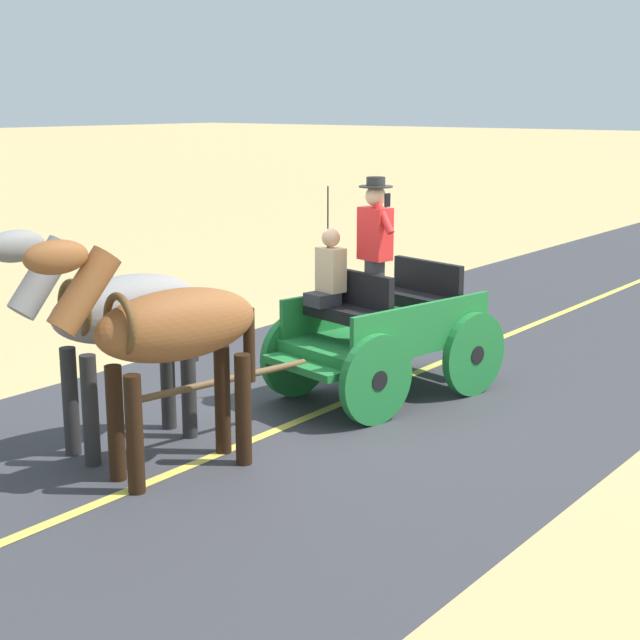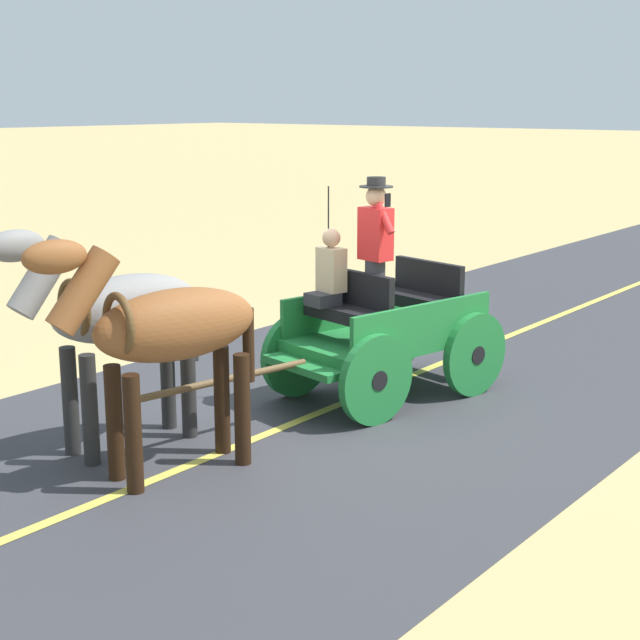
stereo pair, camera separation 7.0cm
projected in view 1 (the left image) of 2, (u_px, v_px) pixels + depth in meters
ground_plane at (347, 402)px, 10.56m from camera, size 200.00×200.00×0.00m
road_surface at (347, 401)px, 10.56m from camera, size 6.23×160.00×0.01m
road_centre_stripe at (347, 401)px, 10.56m from camera, size 0.12×160.00×0.00m
horse_drawn_carriage at (381, 327)px, 10.57m from camera, size 1.86×4.51×2.50m
horse_near_side at (166, 332)px, 8.21m from camera, size 0.93×2.14×2.21m
horse_off_side at (117, 315)px, 8.85m from camera, size 0.79×2.15×2.21m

